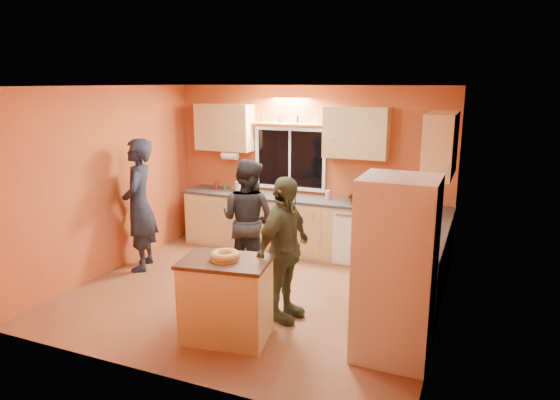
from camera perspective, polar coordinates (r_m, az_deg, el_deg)
The scene contains 14 objects.
ground at distance 6.53m, azimuth -2.90°, elevation -10.59°, with size 4.50×4.50×0.00m, color brown.
room_shell at distance 6.38m, azimuth -0.50°, elevation 4.06°, with size 4.54×4.04×2.61m.
back_counter at distance 7.84m, azimuth 2.51°, elevation -2.93°, with size 4.23×0.62×0.90m.
right_counter at distance 6.30m, azimuth 15.47°, elevation -7.55°, with size 0.62×1.84×0.90m.
refrigerator at distance 4.95m, azimuth 13.09°, elevation -7.70°, with size 0.72×0.70×1.80m, color silver.
island at distance 5.33m, azimuth -6.18°, elevation -11.16°, with size 0.99×0.75×0.88m.
bundt_pastry at distance 5.15m, azimuth -6.31°, elevation -6.32°, with size 0.31×0.31×0.09m, color tan.
person_left at distance 7.36m, azimuth -15.78°, elevation -0.55°, with size 0.69×0.45×1.89m, color black.
person_center at distance 6.76m, azimuth -3.70°, elevation -2.29°, with size 0.80×0.63×1.66m, color black.
person_right at distance 5.57m, azimuth 0.44°, elevation -5.71°, with size 0.97×0.40×1.65m, color #343924.
mixing_bowl at distance 7.45m, azimuth 9.26°, elevation -0.02°, with size 0.39×0.39×0.10m, color black.
utensil_crock at distance 8.16m, azimuth -4.68°, elevation 1.55°, with size 0.14×0.14×0.17m, color beige.
potted_plant at distance 5.72m, azimuth 15.42°, elevation -3.38°, with size 0.27×0.23×0.29m, color gray.
red_box at distance 6.56m, azimuth 15.52°, elevation -2.28°, with size 0.16×0.12×0.07m, color maroon.
Camera 1 is at (2.60, -5.37, 2.65)m, focal length 32.00 mm.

